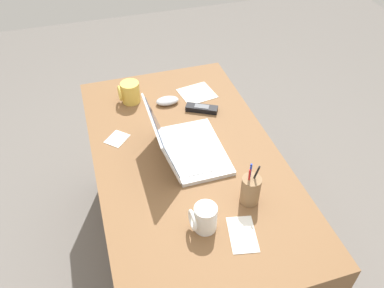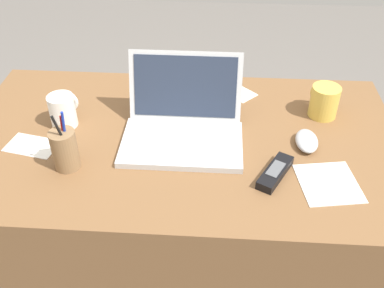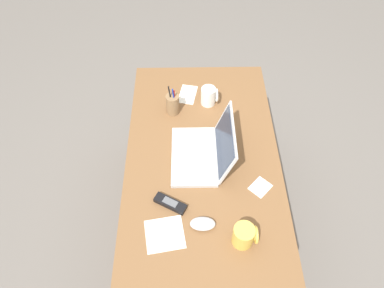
{
  "view_description": "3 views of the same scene",
  "coord_description": "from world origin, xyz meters",
  "px_view_note": "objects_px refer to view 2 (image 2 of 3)",
  "views": [
    {
      "loc": [
        -1.08,
        0.31,
        1.81
      ],
      "look_at": [
        -0.03,
        -0.01,
        0.8
      ],
      "focal_mm": 36.35,
      "sensor_mm": 36.0,
      "label": 1
    },
    {
      "loc": [
        0.11,
        -1.03,
        1.51
      ],
      "look_at": [
        0.04,
        -0.07,
        0.75
      ],
      "focal_mm": 41.66,
      "sensor_mm": 36.0,
      "label": 2
    },
    {
      "loc": [
        1.03,
        -0.07,
        2.12
      ],
      "look_at": [
        -0.0,
        -0.05,
        0.81
      ],
      "focal_mm": 33.82,
      "sensor_mm": 36.0,
      "label": 3
    }
  ],
  "objects_px": {
    "pen_holder": "(65,149)",
    "laptop": "(183,125)",
    "coffee_mug_tall": "(324,101)",
    "cordless_phone": "(275,172)",
    "computer_mouse": "(307,141)",
    "coffee_mug_white": "(63,110)"
  },
  "relations": [
    {
      "from": "laptop",
      "to": "coffee_mug_tall",
      "type": "height_order",
      "value": "laptop"
    },
    {
      "from": "laptop",
      "to": "computer_mouse",
      "type": "relative_size",
      "value": 3.22
    },
    {
      "from": "cordless_phone",
      "to": "coffee_mug_white",
      "type": "bearing_deg",
      "value": 162.55
    },
    {
      "from": "laptop",
      "to": "coffee_mug_tall",
      "type": "bearing_deg",
      "value": 18.96
    },
    {
      "from": "laptop",
      "to": "cordless_phone",
      "type": "xyz_separation_m",
      "value": [
        0.25,
        -0.15,
        -0.03
      ]
    },
    {
      "from": "pen_holder",
      "to": "laptop",
      "type": "bearing_deg",
      "value": 26.75
    },
    {
      "from": "coffee_mug_tall",
      "to": "cordless_phone",
      "type": "relative_size",
      "value": 0.67
    },
    {
      "from": "coffee_mug_tall",
      "to": "laptop",
      "type": "bearing_deg",
      "value": -161.04
    },
    {
      "from": "coffee_mug_tall",
      "to": "computer_mouse",
      "type": "bearing_deg",
      "value": -113.14
    },
    {
      "from": "coffee_mug_tall",
      "to": "cordless_phone",
      "type": "distance_m",
      "value": 0.34
    },
    {
      "from": "laptop",
      "to": "coffee_mug_tall",
      "type": "distance_m",
      "value": 0.45
    },
    {
      "from": "pen_holder",
      "to": "coffee_mug_white",
      "type": "bearing_deg",
      "value": 108.35
    },
    {
      "from": "laptop",
      "to": "coffee_mug_tall",
      "type": "relative_size",
      "value": 3.42
    },
    {
      "from": "coffee_mug_tall",
      "to": "cordless_phone",
      "type": "xyz_separation_m",
      "value": [
        -0.17,
        -0.3,
        -0.04
      ]
    },
    {
      "from": "computer_mouse",
      "to": "coffee_mug_white",
      "type": "bearing_deg",
      "value": 177.02
    },
    {
      "from": "computer_mouse",
      "to": "coffee_mug_tall",
      "type": "height_order",
      "value": "coffee_mug_tall"
    },
    {
      "from": "computer_mouse",
      "to": "coffee_mug_white",
      "type": "distance_m",
      "value": 0.72
    },
    {
      "from": "cordless_phone",
      "to": "pen_holder",
      "type": "xyz_separation_m",
      "value": [
        -0.55,
        0.0,
        0.05
      ]
    },
    {
      "from": "laptop",
      "to": "coffee_mug_white",
      "type": "height_order",
      "value": "laptop"
    },
    {
      "from": "laptop",
      "to": "pen_holder",
      "type": "xyz_separation_m",
      "value": [
        -0.3,
        -0.15,
        0.01
      ]
    },
    {
      "from": "laptop",
      "to": "computer_mouse",
      "type": "bearing_deg",
      "value": -2.66
    },
    {
      "from": "coffee_mug_tall",
      "to": "pen_holder",
      "type": "bearing_deg",
      "value": -157.71
    }
  ]
}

